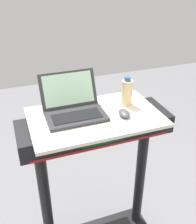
% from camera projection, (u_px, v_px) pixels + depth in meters
% --- Properties ---
extents(desk_board, '(0.75, 0.47, 0.02)m').
position_uv_depth(desk_board, '(95.00, 117.00, 1.54)').
color(desk_board, beige).
rests_on(desk_board, treadmill_base).
extents(laptop, '(0.34, 0.30, 0.21)m').
position_uv_depth(laptop, '(73.00, 107.00, 1.54)').
color(laptop, '#2D2D30').
rests_on(laptop, desk_board).
extents(computer_mouse, '(0.07, 0.11, 0.03)m').
position_uv_depth(computer_mouse, '(124.00, 113.00, 1.53)').
color(computer_mouse, '#4C4C51').
rests_on(computer_mouse, desk_board).
extents(water_bottle, '(0.07, 0.07, 0.18)m').
position_uv_depth(water_bottle, '(127.00, 92.00, 1.62)').
color(water_bottle, beige).
rests_on(water_bottle, desk_board).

